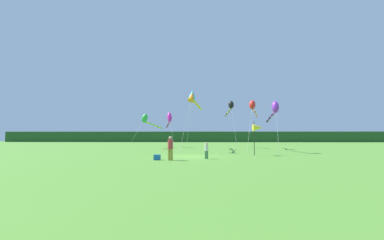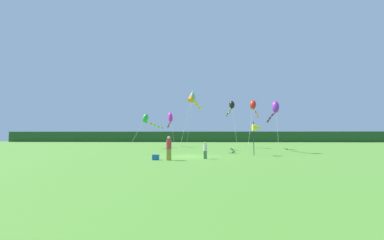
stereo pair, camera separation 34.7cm
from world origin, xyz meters
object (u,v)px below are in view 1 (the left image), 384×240
kite_green (146,119)px  person_adult (170,147)px  person_child (206,150)px  kite_orange (193,98)px  banner_flag_pole (258,128)px  kite_purple (274,109)px  kite_cyan (193,95)px  kite_black (231,106)px  kite_red (253,106)px  kite_magenta (169,119)px  cooler_box (157,157)px

kite_green → person_adult: bearing=-71.0°
person_adult → person_child: person_adult is taller
kite_orange → kite_green: 9.82m
banner_flag_pole → kite_purple: bearing=52.9°
kite_cyan → kite_black: bearing=35.7°
kite_purple → kite_green: size_ratio=1.01×
banner_flag_pole → kite_red: size_ratio=0.42×
banner_flag_pole → kite_orange: bearing=145.4°
kite_orange → kite_purple: bearing=-4.0°
person_child → kite_black: kite_black is taller
person_adult → person_child: bearing=24.1°
kite_magenta → kite_purple: (13.23, -11.46, 0.25)m
kite_purple → kite_cyan: size_ratio=0.77×
person_child → kite_red: (6.95, 13.81, 5.27)m
cooler_box → kite_orange: size_ratio=0.07×
person_adult → kite_green: (-5.40, 15.74, 3.16)m
kite_magenta → kite_purple: kite_purple is taller
kite_purple → kite_cyan: (-9.31, 5.85, 2.57)m
person_adult → banner_flag_pole: banner_flag_pole is taller
cooler_box → banner_flag_pole: (8.85, 4.49, 2.39)m
cooler_box → kite_cyan: kite_cyan is taller
kite_purple → kite_green: bearing=155.4°
cooler_box → kite_orange: (2.52, 8.87, 6.05)m
kite_orange → kite_purple: (9.17, -0.63, -1.42)m
kite_cyan → kite_orange: bearing=-88.5°
person_adult → kite_red: (9.75, 15.07, 4.99)m
person_child → banner_flag_pole: size_ratio=0.42×
kite_magenta → kite_cyan: size_ratio=0.87×
person_adult → banner_flag_pole: size_ratio=0.57×
kite_green → kite_cyan: (6.74, -1.48, 3.22)m
kite_purple → person_child: bearing=-137.6°
kite_red → cooler_box: bearing=-125.9°
kite_cyan → banner_flag_pole: bearing=-56.0°
kite_red → kite_cyan: bearing=-174.5°
banner_flag_pole → kite_cyan: 12.53m
kite_purple → kite_green: (-16.05, 7.33, -0.65)m
kite_green → kite_black: kite_black is taller
person_child → kite_green: kite_green is taller
kite_purple → kite_green: 17.65m
kite_magenta → kite_red: 13.32m
banner_flag_pole → kite_green: bearing=140.0°
cooler_box → kite_purple: bearing=35.2°
kite_orange → kite_green: size_ratio=1.12×
kite_magenta → kite_orange: bearing=-69.4°
person_adult → cooler_box: (-1.04, 0.17, -0.82)m
person_adult → person_child: size_ratio=1.37×
person_adult → kite_magenta: size_ratio=0.26×
person_adult → cooler_box: bearing=170.7°
kite_green → person_child: bearing=-60.5°
kite_orange → kite_green: bearing=135.8°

